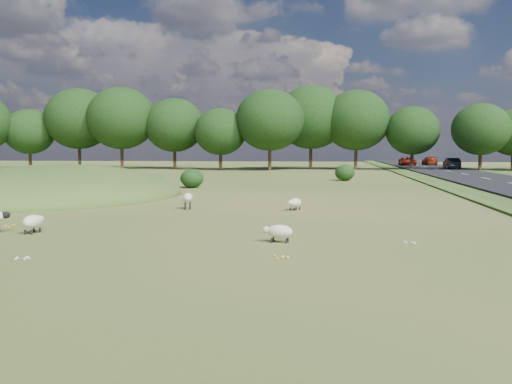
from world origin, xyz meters
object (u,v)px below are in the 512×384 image
(sheep_0, at_px, (33,222))
(car_0, at_px, (408,161))
(sheep_1, at_px, (295,203))
(car_2, at_px, (430,161))
(sheep_4, at_px, (188,198))
(sheep_2, at_px, (279,231))
(car_5, at_px, (452,163))

(sheep_0, height_order, car_0, car_0)
(sheep_1, height_order, car_2, car_2)
(sheep_1, relative_size, car_0, 0.21)
(sheep_4, distance_m, car_2, 70.15)
(sheep_2, distance_m, sheep_4, 10.95)
(sheep_0, bearing_deg, sheep_1, -43.58)
(sheep_0, xyz_separation_m, car_0, (23.35, 72.24, 0.51))
(car_2, bearing_deg, car_5, 90.00)
(sheep_2, height_order, car_5, car_5)
(sheep_1, height_order, sheep_2, sheep_1)
(sheep_4, relative_size, car_0, 0.24)
(sheep_1, bearing_deg, sheep_0, -16.46)
(sheep_2, relative_size, car_2, 0.23)
(car_2, distance_m, car_5, 16.10)
(sheep_2, height_order, car_0, car_0)
(sheep_0, height_order, sheep_1, sheep_0)
(sheep_0, relative_size, sheep_2, 1.11)
(sheep_4, bearing_deg, car_5, -37.57)
(sheep_0, bearing_deg, car_2, -17.52)
(sheep_1, relative_size, car_2, 0.23)
(sheep_2, bearing_deg, car_0, -89.64)
(car_2, height_order, car_5, car_5)
(sheep_4, relative_size, car_5, 0.27)
(sheep_4, xyz_separation_m, car_5, (23.52, 49.99, 0.40))
(car_2, relative_size, car_5, 1.06)
(sheep_2, relative_size, car_0, 0.22)
(sheep_0, relative_size, sheep_4, 1.01)
(sheep_2, distance_m, car_2, 77.77)
(car_5, bearing_deg, sheep_4, 64.80)
(sheep_1, xyz_separation_m, car_0, (14.33, 63.54, 0.56))
(car_0, relative_size, car_2, 1.06)
(sheep_4, bearing_deg, sheep_0, 144.83)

